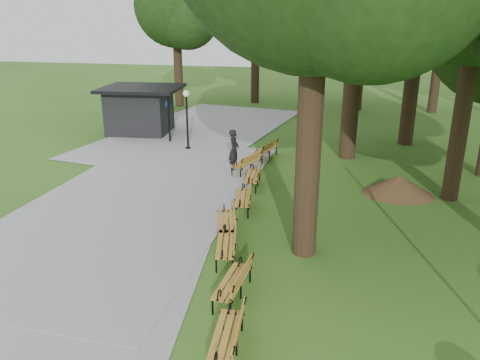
% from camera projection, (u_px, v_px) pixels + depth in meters
% --- Properties ---
extents(ground, '(100.00, 100.00, 0.00)m').
position_uv_depth(ground, '(217.00, 243.00, 14.70)').
color(ground, '#31621C').
rests_on(ground, ground).
extents(path, '(12.00, 38.00, 0.06)m').
position_uv_depth(path, '(135.00, 198.00, 18.26)').
color(path, '#98989B').
rests_on(path, ground).
extents(person, '(0.46, 0.68, 1.84)m').
position_uv_depth(person, '(234.00, 150.00, 21.30)').
color(person, black).
rests_on(person, ground).
extents(kiosk, '(4.64, 4.12, 2.72)m').
position_uv_depth(kiosk, '(140.00, 110.00, 27.79)').
color(kiosk, black).
rests_on(kiosk, ground).
extents(lamp_post, '(0.32, 0.32, 3.03)m').
position_uv_depth(lamp_post, '(187.00, 107.00, 24.13)').
color(lamp_post, black).
rests_on(lamp_post, ground).
extents(dirt_mound, '(2.29, 2.29, 0.76)m').
position_uv_depth(dirt_mound, '(399.00, 185.00, 18.55)').
color(dirt_mound, '#47301C').
rests_on(dirt_mound, ground).
extents(bench_0, '(0.78, 1.94, 0.88)m').
position_uv_depth(bench_0, '(226.00, 336.00, 9.77)').
color(bench_0, '#B97D2A').
rests_on(bench_0, ground).
extents(bench_1, '(0.79, 1.95, 0.88)m').
position_uv_depth(bench_1, '(232.00, 282.00, 11.76)').
color(bench_1, '#B97D2A').
rests_on(bench_1, ground).
extents(bench_2, '(0.99, 1.99, 0.88)m').
position_uv_depth(bench_2, '(226.00, 244.00, 13.66)').
color(bench_2, '#B97D2A').
rests_on(bench_2, ground).
extents(bench_3, '(1.10, 2.00, 0.88)m').
position_uv_depth(bench_3, '(226.00, 221.00, 15.19)').
color(bench_3, '#B97D2A').
rests_on(bench_3, ground).
extents(bench_4, '(0.93, 1.98, 0.88)m').
position_uv_depth(bench_4, '(243.00, 198.00, 17.11)').
color(bench_4, '#B97D2A').
rests_on(bench_4, ground).
extents(bench_5, '(0.80, 1.95, 0.88)m').
position_uv_depth(bench_5, '(252.00, 176.00, 19.36)').
color(bench_5, '#B97D2A').
rests_on(bench_5, ground).
extents(bench_6, '(1.27, 2.00, 0.88)m').
position_uv_depth(bench_6, '(246.00, 163.00, 21.13)').
color(bench_6, '#B97D2A').
rests_on(bench_6, ground).
extents(bench_7, '(1.14, 2.00, 0.88)m').
position_uv_depth(bench_7, '(265.00, 150.00, 23.11)').
color(bench_7, '#B97D2A').
rests_on(bench_7, ground).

